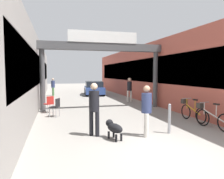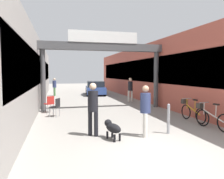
{
  "view_description": "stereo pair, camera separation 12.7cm",
  "coord_description": "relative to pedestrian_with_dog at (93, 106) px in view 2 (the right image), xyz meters",
  "views": [
    {
      "loc": [
        -2.73,
        -5.1,
        2.09
      ],
      "look_at": [
        0.0,
        5.18,
        1.3
      ],
      "focal_mm": 35.0,
      "sensor_mm": 36.0,
      "label": 1
    },
    {
      "loc": [
        -2.6,
        -5.13,
        2.09
      ],
      "look_at": [
        0.0,
        5.18,
        1.3
      ],
      "focal_mm": 35.0,
      "sensor_mm": 36.0,
      "label": 2
    }
  ],
  "objects": [
    {
      "name": "ground_plane",
      "position": [
        1.46,
        -1.99,
        -1.02
      ],
      "size": [
        80.0,
        80.0,
        0.0
      ],
      "primitive_type": "plane",
      "color": "gray"
    },
    {
      "name": "storefront_left",
      "position": [
        -3.63,
        9.01,
        1.08
      ],
      "size": [
        3.0,
        26.0,
        4.2
      ],
      "color": "#9E9993",
      "rests_on": "ground_plane"
    },
    {
      "name": "storefront_right",
      "position": [
        6.55,
        9.01,
        1.08
      ],
      "size": [
        3.0,
        26.0,
        4.2
      ],
      "color": "#B25142",
      "rests_on": "ground_plane"
    },
    {
      "name": "arcade_sign_gateway",
      "position": [
        1.46,
        5.28,
        2.18
      ],
      "size": [
        7.4,
        0.47,
        4.46
      ],
      "color": "#4C4C4F",
      "rests_on": "ground_plane"
    },
    {
      "name": "pedestrian_with_dog",
      "position": [
        0.0,
        0.0,
        0.0
      ],
      "size": [
        0.48,
        0.48,
        1.77
      ],
      "color": "black",
      "rests_on": "ground_plane"
    },
    {
      "name": "pedestrian_companion",
      "position": [
        1.67,
        -0.48,
        -0.05
      ],
      "size": [
        0.43,
        0.43,
        1.7
      ],
      "color": "silver",
      "rests_on": "ground_plane"
    },
    {
      "name": "pedestrian_carrying_crate",
      "position": [
        4.09,
        8.1,
        -0.01
      ],
      "size": [
        0.39,
        0.36,
        1.75
      ],
      "color": "silver",
      "rests_on": "ground_plane"
    },
    {
      "name": "pedestrian_elderly_walking",
      "position": [
        -1.39,
        13.88,
        -0.08
      ],
      "size": [
        0.41,
        0.41,
        1.65
      ],
      "color": "#4C7F47",
      "rests_on": "ground_plane"
    },
    {
      "name": "dog_on_leash",
      "position": [
        0.53,
        -0.53,
        -0.65
      ],
      "size": [
        0.52,
        0.85,
        0.59
      ],
      "color": "black",
      "rests_on": "ground_plane"
    },
    {
      "name": "bicycle_silver_nearest",
      "position": [
        4.47,
        -0.14,
        -0.58
      ],
      "size": [
        0.46,
        1.68,
        0.98
      ],
      "color": "black",
      "rests_on": "ground_plane"
    },
    {
      "name": "bicycle_orange_second",
      "position": [
        4.56,
        1.21,
        -0.58
      ],
      "size": [
        0.46,
        1.69,
        0.98
      ],
      "color": "black",
      "rests_on": "ground_plane"
    },
    {
      "name": "bollard_post_metal",
      "position": [
        2.58,
        -0.36,
        -0.49
      ],
      "size": [
        0.1,
        0.1,
        1.04
      ],
      "color": "gray",
      "rests_on": "ground_plane"
    },
    {
      "name": "cafe_chair_black_nearer",
      "position": [
        -1.21,
        3.65,
        -0.48
      ],
      "size": [
        0.54,
        0.54,
        0.89
      ],
      "color": "gray",
      "rests_on": "ground_plane"
    },
    {
      "name": "cafe_chair_red_farther",
      "position": [
        -1.54,
        4.82,
        -0.48
      ],
      "size": [
        0.55,
        0.55,
        0.89
      ],
      "color": "gray",
      "rests_on": "ground_plane"
    },
    {
      "name": "parked_car_blue",
      "position": [
        2.47,
        13.86,
        -0.38
      ],
      "size": [
        2.14,
        4.15,
        1.33
      ],
      "color": "#2D478C",
      "rests_on": "ground_plane"
    }
  ]
}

